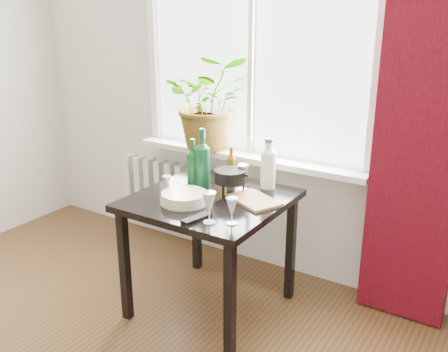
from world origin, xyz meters
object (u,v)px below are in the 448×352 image
Objects in this scene: potted_plant at (210,102)px; wineglass_front_right at (209,207)px; wine_bottle_left at (193,163)px; cutting_board at (254,200)px; plate_stack at (184,198)px; wineglass_back_left at (203,165)px; fondue_pot at (230,182)px; radiator at (166,195)px; cleaning_bottle at (268,163)px; wineglass_back_center at (243,177)px; tv_remote at (196,218)px; table at (210,212)px; wineglass_front_left at (167,185)px; wine_bottle_right at (203,158)px; bottle_amber at (231,165)px; wineglass_far_right at (232,211)px.

wineglass_front_right is at bearing -56.43° from potted_plant.
wine_bottle_left is 0.46m from cutting_board.
cutting_board is (0.33, 0.23, -0.02)m from plate_stack.
potted_plant is at bearing 115.97° from wineglass_back_left.
plate_stack is at bearing -120.90° from fondue_pot.
fondue_pot is at bearing -29.21° from radiator.
wineglass_back_center is at bearing -131.85° from cleaning_bottle.
wineglass_back_center is at bearing 101.13° from wineglass_front_right.
wine_bottle_left is at bearing 114.24° from plate_stack.
wineglass_back_center is at bearing -37.45° from potted_plant.
wineglass_back_center is (-0.10, 0.52, -0.00)m from wineglass_front_right.
fondue_pot is at bearing 111.96° from tv_remote.
table is at bearing -47.95° from wineglass_back_left.
tv_remote is (0.13, -0.32, 0.10)m from table.
wineglass_back_left is 0.36m from wineglass_front_left.
wine_bottle_left reaches higher than wineglass_front_left.
wineglass_back_center is at bearing -7.75° from wineglass_back_left.
wine_bottle_right reaches higher than plate_stack.
radiator is 3.35× the size of bottle_amber.
tv_remote is at bearing -39.30° from plate_stack.
plate_stack is at bearing -96.95° from bottle_amber.
wine_bottle_left is 1.01× the size of cutting_board.
potted_plant reaches higher than wineglass_back_center.
cleaning_bottle is 0.27m from fondue_pot.
wine_bottle_right reaches higher than cleaning_bottle.
potted_plant reaches higher than wine_bottle_left.
potted_plant reaches higher than wineglass_back_left.
bottle_amber is 1.65× the size of wineglass_far_right.
potted_plant is 3.64× the size of wineglass_back_left.
fondue_pot is at bearing -45.71° from potted_plant.
bottle_amber is 1.44× the size of wineglass_back_center.
fondue_pot reaches higher than plate_stack.
wine_bottle_right is 1.26× the size of cutting_board.
wineglass_front_right is 0.33m from plate_stack.
cleaning_bottle reaches higher than table.
wine_bottle_right is 2.17× the size of tv_remote.
wineglass_far_right is at bearing -58.11° from bottle_amber.
wine_bottle_left is 0.81× the size of wine_bottle_right.
table is at bearing 123.38° from wineglass_front_right.
wineglass_far_right is 0.20m from tv_remote.
fondue_pot is (0.45, -0.46, -0.36)m from potted_plant.
table is at bearing 63.33° from plate_stack.
wineglass_back_left is at bearing 135.69° from tv_remote.
cleaning_bottle is at bearing 48.15° from wineglass_back_center.
wineglass_front_left is at bearing -146.71° from fondue_pot.
wine_bottle_right is at bearing 176.52° from cutting_board.
wine_bottle_left is 1.13× the size of plate_stack.
tv_remote is at bearing -59.45° from wine_bottle_right.
wineglass_far_right reaches higher than wineglass_front_left.
wineglass_far_right is 0.87× the size of wineglass_back_center.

